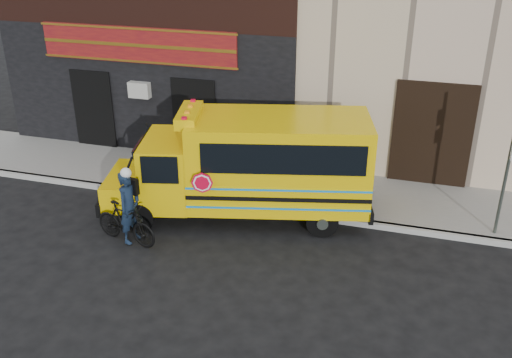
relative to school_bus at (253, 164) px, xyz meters
The scene contains 7 objects.
ground 2.79m from the school_bus, 81.47° to the right, with size 120.00×120.00×0.00m, color black.
curb 1.50m from the school_bus, 38.69° to the left, with size 40.00×0.20×0.15m, color #A0A19B.
sidewalk 2.31m from the school_bus, 78.93° to the left, with size 40.00×3.00×0.15m, color gray.
school_bus is the anchor object (origin of this frame).
sign_pole 6.12m from the school_bus, ahead, with size 0.08×0.32×3.61m.
bicycle 3.50m from the school_bus, 139.66° to the right, with size 0.49×1.75×1.05m, color black.
cyclist 3.29m from the school_bus, 138.79° to the right, with size 0.66×0.44×1.82m, color black.
Camera 1 is at (3.56, -10.48, 7.31)m, focal length 40.00 mm.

